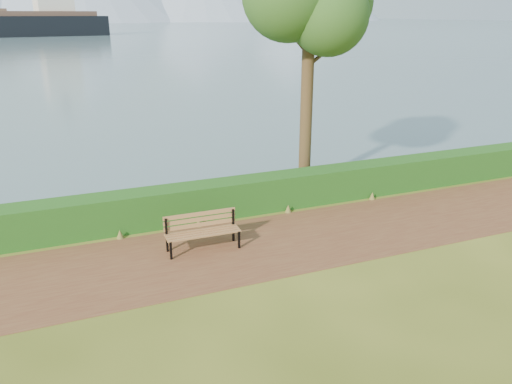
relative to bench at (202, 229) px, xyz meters
name	(u,v)px	position (x,y,z in m)	size (l,w,h in m)	color
ground	(265,251)	(1.38, -0.70, -0.52)	(140.00, 140.00, 0.00)	#455016
path	(260,246)	(1.38, -0.40, -0.52)	(40.00, 3.40, 0.01)	#5A2E1F
hedge	(230,197)	(1.38, 1.90, -0.02)	(32.00, 0.85, 1.00)	#204F16
water	(55,26)	(1.38, 259.30, -0.52)	(700.00, 510.00, 0.00)	#44616E
bench	(202,229)	(0.00, 0.00, 0.00)	(1.82, 0.57, 0.91)	black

